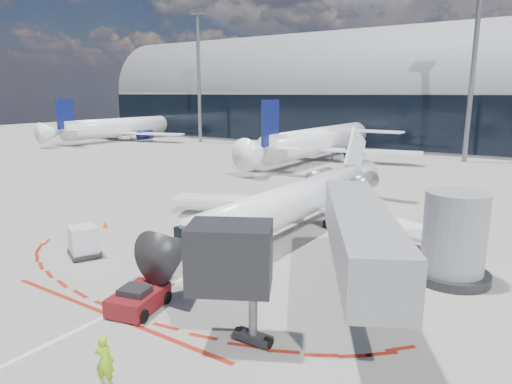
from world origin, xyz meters
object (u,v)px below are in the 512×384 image
Objects in this scene: pushback_tug at (138,299)px; uld_container at (83,242)px; regional_jet at (301,198)px; ramp_worker at (104,361)px.

uld_container is (-8.15, 3.06, 0.40)m from pushback_tug.
regional_jet is at bearing 75.14° from pushback_tug.
pushback_tug is (-0.20, -15.40, -1.79)m from regional_jet.
ramp_worker is (3.13, -19.92, -1.38)m from regional_jet.
uld_container reaches higher than ramp_worker.
regional_jet is 15.51m from pushback_tug.
pushback_tug is 1.85× the size of uld_container.
pushback_tug is at bearing 4.35° from uld_container.
regional_jet is 5.91× the size of pushback_tug.
regional_jet is at bearing -103.86° from ramp_worker.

